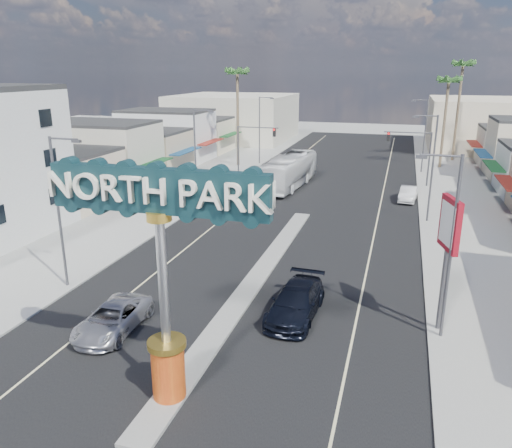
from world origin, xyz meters
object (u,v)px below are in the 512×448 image
Objects in this scene: streetlight_r_mid at (431,163)px; bank_pylon_sign at (449,232)px; palm_right_mid at (449,85)px; traffic_signal_left at (252,141)px; streetlight_l_far at (261,127)px; city_bus at (289,171)px; streetlight_r_far at (424,132)px; car_parked_left at (233,193)px; suv_right at (296,302)px; streetlight_r_near at (448,239)px; car_parked_right at (408,194)px; gateway_sign at (161,260)px; streetlight_l_near at (60,206)px; palm_left_far at (237,77)px; traffic_signal_right at (413,148)px; streetlight_l_mid at (197,152)px; suv_left at (113,318)px; palm_right_far at (463,70)px.

streetlight_r_mid is 19.25m from bank_pylon_sign.
traffic_signal_left is at bearing -151.58° from palm_right_mid.
streetlight_l_far reaches higher than city_bus.
palm_right_mid reaches higher than city_bus.
streetlight_l_far is 20.87m from streetlight_r_far.
traffic_signal_left is 1.43× the size of car_parked_left.
car_parked_left is at bearing -131.34° from palm_right_mid.
palm_right_mid is at bearing 84.36° from streetlight_r_mid.
streetlight_r_near is at bearing 0.71° from suv_right.
car_parked_left is at bearing -132.87° from streetlight_r_far.
car_parked_right is at bearing 14.05° from car_parked_left.
palm_right_mid reaches higher than car_parked_right.
gateway_sign is at bearing -101.78° from streetlight_r_far.
streetlight_l_near and streetlight_r_near have the same top height.
car_parked_right is (19.43, 26.98, -4.35)m from streetlight_l_near.
palm_left_far is at bearing -142.08° from streetlight_l_far.
traffic_signal_left is at bearing 164.20° from car_parked_right.
streetlight_l_far is (-19.62, 8.01, 0.79)m from traffic_signal_right.
streetlight_l_mid is at bearing 90.00° from streetlight_l_near.
streetlight_l_mid is at bearing -144.50° from traffic_signal_right.
palm_left_far reaches higher than streetlight_r_far.
palm_left_far is at bearing -167.01° from palm_right_mid.
suv_right reaches higher than car_parked_right.
streetlight_l_near is 0.71× the size of city_bus.
palm_left_far reaches higher than city_bus.
streetlight_l_mid is 1.00× the size of streetlight_r_near.
streetlight_l_mid is at bearing 136.21° from streetlight_r_near.
palm_left_far is (-23.43, 20.00, 6.43)m from streetlight_r_mid.
streetlight_l_mid is 24.49m from suv_right.
streetlight_r_near is 1.34× the size of bank_pylon_sign.
gateway_sign is at bearing -40.69° from suv_left.
palm_right_far is 30.96m from city_bus.
streetlight_r_mid is 0.71× the size of city_bus.
streetlight_r_near reaches higher than city_bus.
suv_right is (13.78, -19.79, -4.24)m from streetlight_l_mid.
streetlight_l_near is 1.00× the size of streetlight_r_mid.
streetlight_l_mid is 2.15× the size of car_parked_left.
gateway_sign is at bearing -37.55° from streetlight_l_near.
streetlight_r_near is (20.87, -42.00, 0.00)m from streetlight_l_far.
traffic_signal_right is at bearing -107.90° from palm_right_far.
streetlight_l_near is at bearing -90.00° from streetlight_l_mid.
streetlight_l_far is at bearing 90.00° from streetlight_l_mid.
streetlight_r_far is at bearing 63.58° from streetlight_l_near.
streetlight_l_near reaches higher than car_parked_left.
streetlight_l_near is at bearing -120.47° from car_parked_right.
streetlight_l_near is 0.64× the size of palm_right_far.
palm_right_far reaches higher than streetlight_r_near.
traffic_signal_left is 8.14m from streetlight_l_far.
streetlight_l_near is 40.59m from palm_left_far.
palm_left_far is (-2.57, -2.00, 6.43)m from streetlight_l_far.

